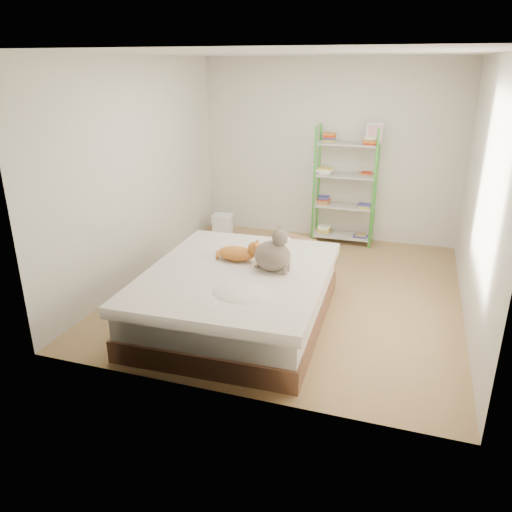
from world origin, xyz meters
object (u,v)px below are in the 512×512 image
at_px(shelf_unit, 345,188).
at_px(cardboard_box, 294,251).
at_px(white_bin, 223,225).
at_px(grey_cat, 273,250).
at_px(orange_cat, 236,252).
at_px(bed, 238,296).

xyz_separation_m(shelf_unit, cardboard_box, (-0.48, -1.05, -0.66)).
bearing_deg(white_bin, grey_cat, -58.07).
distance_m(grey_cat, white_bin, 2.88).
relative_size(orange_cat, shelf_unit, 0.27).
bearing_deg(white_bin, cardboard_box, -29.88).
height_order(bed, orange_cat, orange_cat).
xyz_separation_m(bed, orange_cat, (-0.10, 0.26, 0.38)).
height_order(orange_cat, shelf_unit, shelf_unit).
height_order(bed, cardboard_box, bed).
bearing_deg(orange_cat, white_bin, 117.27).
height_order(cardboard_box, white_bin, cardboard_box).
relative_size(orange_cat, grey_cat, 1.05).
bearing_deg(grey_cat, shelf_unit, -5.70).
relative_size(grey_cat, shelf_unit, 0.26).
bearing_deg(bed, white_bin, 113.10).
bearing_deg(grey_cat, white_bin, 32.91).
bearing_deg(shelf_unit, cardboard_box, -114.71).
distance_m(orange_cat, shelf_unit, 2.64).
distance_m(bed, shelf_unit, 2.92).
relative_size(bed, orange_cat, 4.76).
xyz_separation_m(grey_cat, white_bin, (-1.49, 2.39, -0.61)).
distance_m(bed, orange_cat, 0.47).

